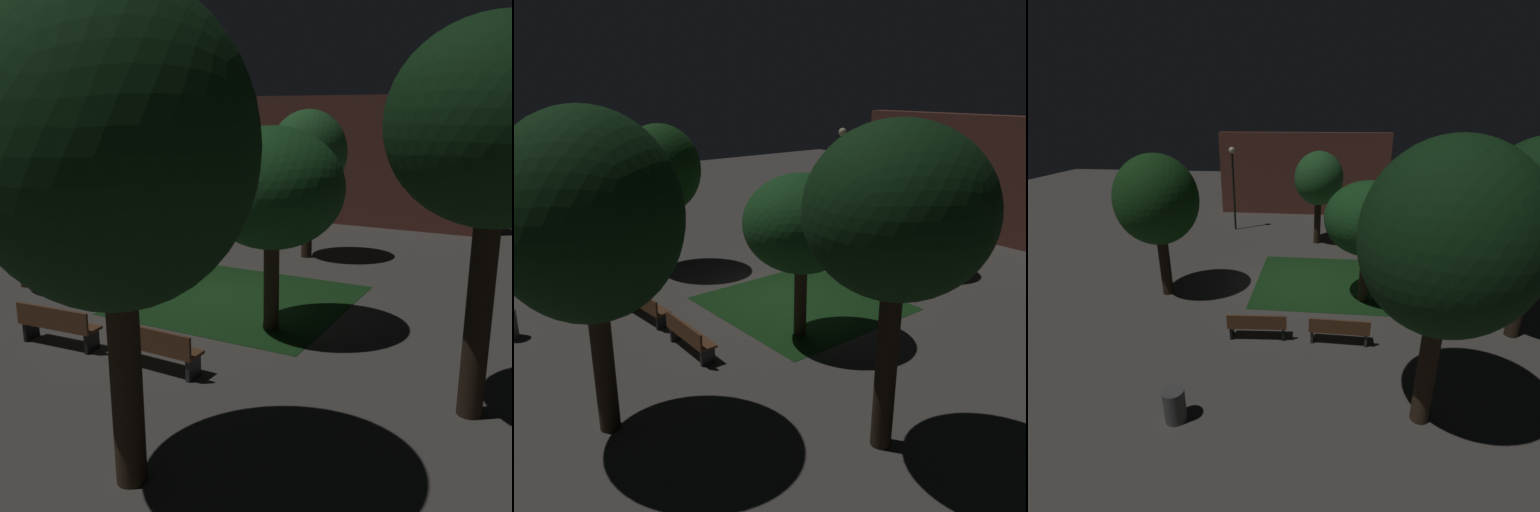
# 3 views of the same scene
# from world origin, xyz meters

# --- Properties ---
(ground_plane) EXTENTS (60.00, 60.00, 0.00)m
(ground_plane) POSITION_xyz_m (0.00, 0.00, 0.00)
(ground_plane) COLOR #56514C
(grass_lawn) EXTENTS (5.29, 5.22, 0.01)m
(grass_lawn) POSITION_xyz_m (0.67, 0.22, 0.01)
(grass_lawn) COLOR #194219
(grass_lawn) RESTS_ON ground
(bench_by_lamp) EXTENTS (1.83, 0.60, 0.88)m
(bench_by_lamp) POSITION_xyz_m (-1.24, -4.15, 0.48)
(bench_by_lamp) COLOR brown
(bench_by_lamp) RESTS_ON ground
(bench_front_right) EXTENTS (1.81, 0.53, 0.88)m
(bench_front_right) POSITION_xyz_m (1.24, -4.16, 0.48)
(bench_front_right) COLOR brown
(bench_front_right) RESTS_ON ground
(tree_lawn_side) EXTENTS (2.93, 2.93, 5.27)m
(tree_lawn_side) POSITION_xyz_m (-5.21, -1.43, 3.63)
(tree_lawn_side) COLOR #2D2116
(tree_lawn_side) RESTS_ON ground
(tree_back_right) EXTENTS (2.47, 2.47, 4.78)m
(tree_back_right) POSITION_xyz_m (0.37, 5.17, 3.39)
(tree_back_right) COLOR #2D2116
(tree_back_right) RESTS_ON ground
(tree_near_wall) EXTENTS (3.08, 3.08, 4.43)m
(tree_near_wall) POSITION_xyz_m (2.21, -1.24, 3.12)
(tree_near_wall) COLOR #423021
(tree_near_wall) RESTS_ON ground
(tree_left_canopy) EXTENTS (3.40, 3.40, 6.23)m
(tree_left_canopy) POSITION_xyz_m (2.98, -6.96, 4.29)
(tree_left_canopy) COLOR #38281C
(tree_left_canopy) RESTS_ON ground
(tree_right_canopy) EXTENTS (3.18, 3.18, 6.04)m
(tree_right_canopy) POSITION_xyz_m (6.66, -3.12, 4.49)
(tree_right_canopy) COLOR #2D2116
(tree_right_canopy) RESTS_ON ground
(lamp_post_plaza_west) EXTENTS (0.36, 0.36, 4.76)m
(lamp_post_plaza_west) POSITION_xyz_m (-4.52, 7.12, 3.21)
(lamp_post_plaza_west) COLOR black
(lamp_post_plaza_west) RESTS_ON ground
(building_wall_backdrop) EXTENTS (11.19, 0.80, 5.35)m
(building_wall_backdrop) POSITION_xyz_m (-0.75, 11.45, 2.67)
(building_wall_backdrop) COLOR brown
(building_wall_backdrop) RESTS_ON ground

